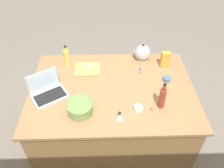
% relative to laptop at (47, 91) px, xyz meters
% --- Properties ---
extents(ground_plane, '(12.00, 12.00, 0.00)m').
position_rel_laptop_xyz_m(ground_plane, '(-0.60, -0.07, -0.95)').
color(ground_plane, slate).
extents(island_counter, '(1.59, 1.14, 0.90)m').
position_rel_laptop_xyz_m(island_counter, '(-0.60, -0.07, -0.50)').
color(island_counter, olive).
rests_on(island_counter, ground).
extents(laptop, '(0.38, 0.36, 0.22)m').
position_rel_laptop_xyz_m(laptop, '(0.00, 0.00, 0.00)').
color(laptop, '#B7B7BC').
rests_on(laptop, island_counter).
extents(mixing_bowl_large, '(0.23, 0.23, 0.10)m').
position_rel_laptop_xyz_m(mixing_bowl_large, '(-0.32, 0.23, 0.01)').
color(mixing_bowl_large, '#72934C').
rests_on(mixing_bowl_large, island_counter).
extents(bottle_oil, '(0.06, 0.06, 0.23)m').
position_rel_laptop_xyz_m(bottle_oil, '(-0.13, -0.47, 0.05)').
color(bottle_oil, '#DBC64C').
rests_on(bottle_oil, island_counter).
extents(bottle_soy, '(0.06, 0.06, 0.27)m').
position_rel_laptop_xyz_m(bottle_soy, '(-1.03, 0.18, 0.06)').
color(bottle_soy, maroon).
rests_on(bottle_soy, island_counter).
extents(kettle, '(0.21, 0.18, 0.20)m').
position_rel_laptop_xyz_m(kettle, '(-0.95, -0.55, 0.03)').
color(kettle, '#ADADB2').
rests_on(kettle, island_counter).
extents(cutting_board, '(0.27, 0.24, 0.02)m').
position_rel_laptop_xyz_m(cutting_board, '(-0.35, -0.36, -0.04)').
color(cutting_board, tan).
rests_on(cutting_board, island_counter).
extents(butter_stick_left, '(0.11, 0.05, 0.04)m').
position_rel_laptop_xyz_m(butter_stick_left, '(-0.37, -0.36, -0.01)').
color(butter_stick_left, '#F4E58C').
rests_on(butter_stick_left, cutting_board).
extents(ramekin_small, '(0.07, 0.07, 0.04)m').
position_rel_laptop_xyz_m(ramekin_small, '(-1.15, -0.17, -0.03)').
color(ramekin_small, slate).
rests_on(ramekin_small, island_counter).
extents(ramekin_medium, '(0.08, 0.08, 0.04)m').
position_rel_laptop_xyz_m(ramekin_medium, '(-0.82, 0.22, -0.03)').
color(ramekin_medium, white).
rests_on(ramekin_medium, island_counter).
extents(kitchen_timer, '(0.07, 0.07, 0.08)m').
position_rel_laptop_xyz_m(kitchen_timer, '(-0.65, 0.31, -0.01)').
color(kitchen_timer, '#B2B2B7').
rests_on(kitchen_timer, island_counter).
extents(candy_bag, '(0.09, 0.06, 0.17)m').
position_rel_laptop_xyz_m(candy_bag, '(-1.18, -0.41, 0.04)').
color(candy_bag, gold).
rests_on(candy_bag, island_counter).
extents(candy_0, '(0.02, 0.02, 0.02)m').
position_rel_laptop_xyz_m(candy_0, '(-0.94, 0.22, -0.04)').
color(candy_0, '#CC3399').
rests_on(candy_0, island_counter).
extents(candy_2, '(0.02, 0.02, 0.02)m').
position_rel_laptop_xyz_m(candy_2, '(-0.91, -0.34, -0.04)').
color(candy_2, blue).
rests_on(candy_2, island_counter).
extents(candy_3, '(0.02, 0.02, 0.02)m').
position_rel_laptop_xyz_m(candy_3, '(-0.90, -0.29, -0.04)').
color(candy_3, '#CC3399').
rests_on(candy_3, island_counter).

